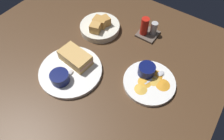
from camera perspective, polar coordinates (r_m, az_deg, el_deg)
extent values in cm
cube|color=#4C331E|center=(84.18, -8.18, 1.75)|extent=(110.00, 110.00, 3.00)
cylinder|color=white|center=(80.17, -12.10, -0.29)|extent=(25.52, 25.52, 1.60)
cube|color=tan|center=(79.91, -10.78, 3.65)|extent=(13.73, 8.93, 4.80)
cube|color=#DB938E|center=(79.91, -10.78, 3.65)|extent=(13.92, 8.35, 0.80)
cylinder|color=#0C144C|center=(76.01, -15.14, -2.11)|extent=(7.21, 7.21, 3.92)
cylinder|color=black|center=(74.75, -15.40, -1.46)|extent=(5.91, 5.91, 0.60)
cube|color=silver|center=(80.43, -9.88, 1.83)|extent=(1.09, 5.53, 0.40)
ellipsoid|color=silver|center=(78.48, -12.64, -0.65)|extent=(2.37, 3.31, 0.80)
cylinder|color=white|center=(76.82, 10.92, -3.59)|extent=(20.38, 20.38, 1.60)
cylinder|color=#0C144C|center=(76.30, 10.17, 0.00)|extent=(6.66, 6.66, 4.23)
cylinder|color=olive|center=(74.93, 10.36, 0.75)|extent=(5.46, 5.46, 0.60)
cube|color=silver|center=(76.08, 11.21, -3.06)|extent=(2.63, 5.44, 0.40)
ellipsoid|color=silver|center=(78.63, 14.19, -1.01)|extent=(3.16, 3.76, 0.80)
cone|color=gold|center=(73.51, 8.52, -5.50)|extent=(6.03, 6.03, 0.60)
cone|color=orange|center=(76.14, 14.81, -4.18)|extent=(7.74, 7.74, 0.60)
cone|color=gold|center=(75.38, 9.70, -3.40)|extent=(6.90, 6.90, 0.60)
cone|color=gold|center=(76.71, 12.27, -2.59)|extent=(8.54, 8.54, 0.60)
cone|color=orange|center=(77.85, 12.85, -1.52)|extent=(6.19, 6.19, 0.60)
cylinder|color=silver|center=(94.56, -3.59, 12.46)|extent=(18.77, 18.77, 3.00)
cube|color=#C68C42|center=(92.18, -2.64, 14.07)|extent=(6.42, 7.25, 3.96)
cube|color=tan|center=(89.90, -4.72, 12.68)|extent=(5.88, 6.98, 3.99)
cube|color=#C68C42|center=(92.09, -3.53, 14.00)|extent=(6.62, 5.30, 4.04)
cube|color=brown|center=(94.13, 10.51, 10.43)|extent=(9.00, 9.00, 1.00)
cylinder|color=red|center=(90.59, 9.59, 12.63)|extent=(3.60, 3.60, 8.50)
cylinder|color=#B2B2B2|center=(92.30, 12.26, 11.98)|extent=(3.00, 3.00, 6.00)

